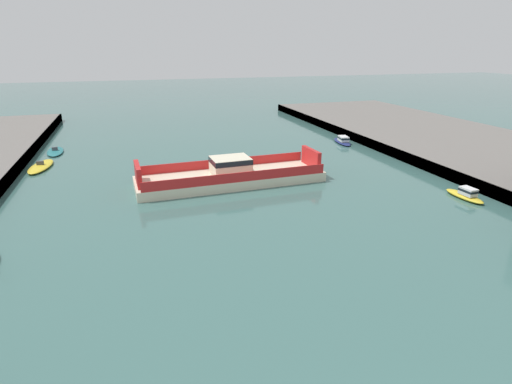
{
  "coord_description": "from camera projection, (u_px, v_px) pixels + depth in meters",
  "views": [
    {
      "loc": [
        -11.08,
        -8.11,
        15.45
      ],
      "look_at": [
        0.0,
        27.64,
        2.0
      ],
      "focal_mm": 28.65,
      "sensor_mm": 36.0,
      "label": 1
    }
  ],
  "objects": [
    {
      "name": "moored_boat_far_right",
      "position": [
        55.0,
        151.0,
        62.43
      ],
      "size": [
        2.76,
        6.68,
        0.87
      ],
      "color": "#237075",
      "rests_on": "ground"
    },
    {
      "name": "moored_boat_mid_left",
      "position": [
        343.0,
        141.0,
        68.3
      ],
      "size": [
        2.76,
        6.25,
        1.26
      ],
      "color": "navy",
      "rests_on": "ground"
    },
    {
      "name": "moored_boat_near_left",
      "position": [
        41.0,
        166.0,
        54.5
      ],
      "size": [
        3.36,
        7.49,
        0.99
      ],
      "color": "yellow",
      "rests_on": "ground"
    },
    {
      "name": "chain_ferry",
      "position": [
        231.0,
        175.0,
        48.32
      ],
      "size": [
        22.28,
        7.24,
        3.3
      ],
      "color": "beige",
      "rests_on": "ground"
    },
    {
      "name": "moored_boat_near_right",
      "position": [
        466.0,
        194.0,
        43.53
      ],
      "size": [
        1.76,
        4.91,
        1.31
      ],
      "color": "yellow",
      "rests_on": "ground"
    }
  ]
}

